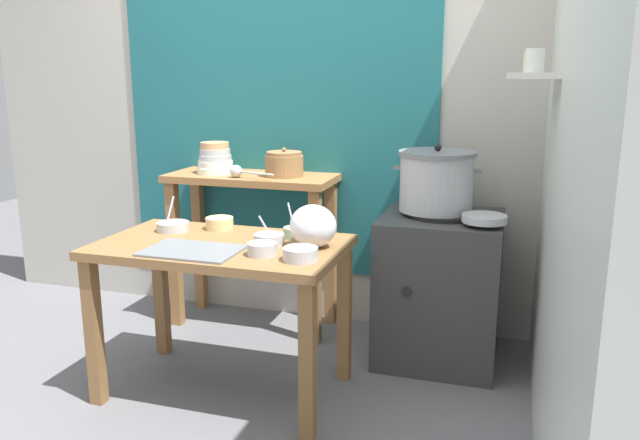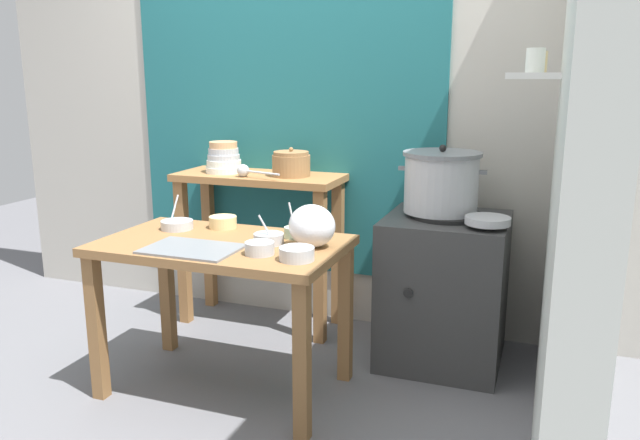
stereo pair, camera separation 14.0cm
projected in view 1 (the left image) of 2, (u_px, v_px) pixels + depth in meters
The scene contains 19 objects.
ground_plane at pixel (229, 393), 2.93m from camera, with size 9.00×9.00×0.00m, color slate.
wall_back at pixel (317, 101), 3.63m from camera, with size 4.40×0.12×2.60m.
wall_right at pixel (571, 115), 2.42m from camera, with size 0.30×3.20×2.60m.
prep_table at pixel (222, 266), 2.83m from camera, with size 1.10×0.66×0.72m.
back_shelf_table at pixel (252, 212), 3.61m from camera, with size 0.96×0.40×0.90m.
stove_block at pixel (439, 287), 3.24m from camera, with size 0.60×0.61×0.78m.
steamer_pot at pixel (436, 181), 3.15m from camera, with size 0.44×0.39×0.34m.
clay_pot at pixel (284, 164), 3.49m from camera, with size 0.21×0.21×0.16m.
bowl_stack_enamel at pixel (215, 160), 3.59m from camera, with size 0.21×0.21×0.18m.
ladle at pixel (238, 171), 3.45m from camera, with size 0.28×0.11×0.07m.
serving_tray at pixel (192, 251), 2.66m from camera, with size 0.40×0.28×0.01m, color slate.
plastic_bag at pixel (313, 226), 2.72m from camera, with size 0.21×0.17×0.19m, color white.
wide_pan at pixel (484, 218), 2.93m from camera, with size 0.21×0.21×0.04m, color #B7BABF.
prep_bowl_0 at pixel (269, 239), 2.77m from camera, with size 0.14×0.14×0.13m.
prep_bowl_1 at pixel (262, 248), 2.61m from camera, with size 0.12×0.12×0.05m.
prep_bowl_2 at pixel (294, 232), 2.88m from camera, with size 0.10×0.10×0.17m.
prep_bowl_3 at pixel (173, 226), 3.02m from camera, with size 0.16×0.16×0.16m.
prep_bowl_4 at pixel (220, 223), 3.05m from camera, with size 0.13×0.13×0.06m.
prep_bowl_5 at pixel (300, 253), 2.53m from camera, with size 0.14×0.14×0.05m.
Camera 1 is at (1.20, -2.43, 1.45)m, focal length 35.21 mm.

